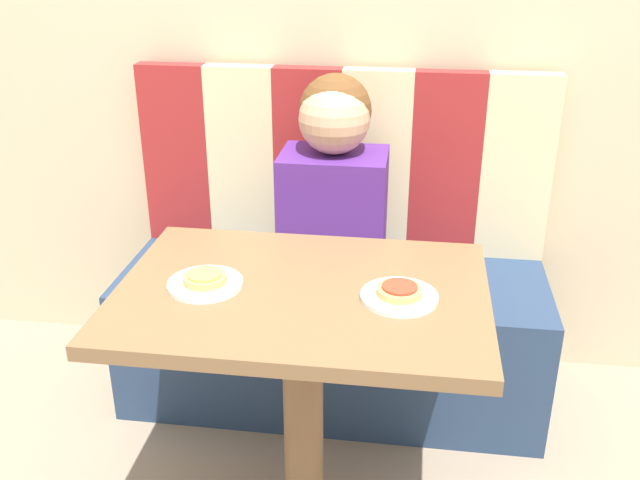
# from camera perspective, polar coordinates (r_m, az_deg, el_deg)

# --- Properties ---
(booth_seat) EXTENTS (1.36, 0.52, 0.45)m
(booth_seat) POSITION_cam_1_polar(r_m,az_deg,el_deg) (2.40, 1.00, -7.53)
(booth_seat) COLOR navy
(booth_seat) RESTS_ON ground_plane
(booth_backrest) EXTENTS (1.36, 0.07, 0.61)m
(booth_backrest) POSITION_cam_1_polar(r_m,az_deg,el_deg) (2.38, 1.76, 6.31)
(booth_backrest) COLOR maroon
(booth_backrest) RESTS_ON booth_seat
(dining_table) EXTENTS (0.85, 0.61, 0.72)m
(dining_table) POSITION_cam_1_polar(r_m,az_deg,el_deg) (1.70, -1.41, -7.32)
(dining_table) COLOR brown
(dining_table) RESTS_ON ground_plane
(person) EXTENTS (0.32, 0.25, 0.64)m
(person) POSITION_cam_1_polar(r_m,az_deg,el_deg) (2.17, 1.12, 5.00)
(person) COLOR #4C237A
(person) RESTS_ON booth_seat
(plate_left) EXTENTS (0.17, 0.17, 0.01)m
(plate_left) POSITION_cam_1_polar(r_m,az_deg,el_deg) (1.67, -9.16, -3.49)
(plate_left) COLOR white
(plate_left) RESTS_ON dining_table
(plate_right) EXTENTS (0.17, 0.17, 0.01)m
(plate_right) POSITION_cam_1_polar(r_m,az_deg,el_deg) (1.60, 6.35, -4.54)
(plate_right) COLOR white
(plate_right) RESTS_ON dining_table
(pizza_left) EXTENTS (0.10, 0.10, 0.02)m
(pizza_left) POSITION_cam_1_polar(r_m,az_deg,el_deg) (1.66, -9.20, -2.99)
(pizza_left) COLOR tan
(pizza_left) RESTS_ON plate_left
(pizza_right) EXTENTS (0.10, 0.10, 0.02)m
(pizza_right) POSITION_cam_1_polar(r_m,az_deg,el_deg) (1.60, 6.38, -4.03)
(pizza_right) COLOR tan
(pizza_right) RESTS_ON plate_right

